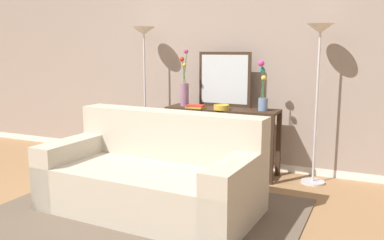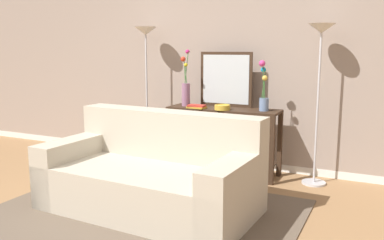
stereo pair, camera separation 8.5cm
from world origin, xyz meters
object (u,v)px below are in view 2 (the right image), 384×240
book_row_under_console (196,165)px  vase_short_flowers (264,93)px  console_table (223,128)px  floor_lamp_right (320,59)px  book_stack (197,107)px  fruit_bowl (222,107)px  couch (152,177)px  floor_lamp_left (146,57)px  vase_tall_flowers (186,90)px  wall_mirror (226,79)px

book_row_under_console → vase_short_flowers: bearing=-0.1°
console_table → vase_short_flowers: bearing=-0.2°
floor_lamp_right → vase_short_flowers: size_ratio=3.07×
console_table → book_stack: size_ratio=5.90×
fruit_bowl → console_table: bearing=106.6°
couch → floor_lamp_left: floor_lamp_left is taller
floor_lamp_right → vase_tall_flowers: size_ratio=2.56×
floor_lamp_left → floor_lamp_right: floor_lamp_left is taller
couch → wall_mirror: bearing=84.7°
floor_lamp_right → book_row_under_console: 1.92m
book_row_under_console → fruit_bowl: bearing=-18.0°
wall_mirror → vase_tall_flowers: (-0.45, -0.18, -0.13)m
vase_tall_flowers → vase_short_flowers: 0.96m
couch → wall_mirror: (0.14, 1.49, 0.80)m
vase_tall_flowers → book_row_under_console: 0.94m
wall_mirror → fruit_bowl: size_ratio=3.64×
floor_lamp_right → couch: bearing=-131.5°
wall_mirror → vase_short_flowers: size_ratio=1.16×
floor_lamp_left → wall_mirror: bearing=5.4°
book_row_under_console → wall_mirror: bearing=27.5°
floor_lamp_left → wall_mirror: floor_lamp_left is taller
floor_lamp_right → floor_lamp_left: bearing=180.0°
couch → book_row_under_console: size_ratio=5.21×
couch → vase_tall_flowers: vase_tall_flowers is taller
wall_mirror → book_row_under_console: 1.11m
floor_lamp_left → book_row_under_console: (0.73, -0.07, -1.31)m
floor_lamp_left → wall_mirror: (1.05, 0.10, -0.26)m
fruit_bowl → book_stack: 0.32m
floor_lamp_left → vase_short_flowers: bearing=-2.5°
wall_mirror → book_row_under_console: wall_mirror is taller
floor_lamp_right → fruit_bowl: (-1.02, -0.19, -0.54)m
wall_mirror → vase_short_flowers: wall_mirror is taller
wall_mirror → book_stack: size_ratio=2.90×
vase_short_flowers → book_row_under_console: 1.25m
console_table → book_row_under_console: console_table is taller
floor_lamp_left → book_stack: bearing=-14.0°
floor_lamp_right → book_stack: 1.46m
vase_short_flowers → book_stack: size_ratio=2.51×
vase_short_flowers → fruit_bowl: (-0.44, -0.13, -0.17)m
vase_tall_flowers → fruit_bowl: (0.52, -0.12, -0.17)m
vase_short_flowers → fruit_bowl: size_ratio=3.15×
console_table → floor_lamp_left: (-1.09, 0.07, 0.82)m
vase_tall_flowers → floor_lamp_right: bearing=2.8°
console_table → fruit_bowl: size_ratio=7.40×
console_table → book_stack: 0.40m
vase_short_flowers → book_stack: 0.79m
fruit_bowl → couch: bearing=-100.1°
couch → wall_mirror: size_ratio=3.04×
floor_lamp_left → vase_tall_flowers: floor_lamp_left is taller
console_table → vase_tall_flowers: size_ratio=1.96×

